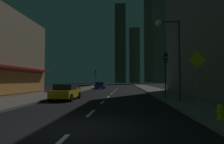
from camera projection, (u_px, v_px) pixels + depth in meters
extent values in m
cube|color=black|center=(117.00, 89.00, 38.94)|extent=(78.00, 136.00, 0.10)
cube|color=#605E59|center=(151.00, 89.00, 38.43)|extent=(4.00, 76.00, 0.15)
cube|color=#605E59|center=(84.00, 89.00, 39.46)|extent=(4.00, 76.00, 0.15)
cube|color=silver|center=(91.00, 113.00, 10.25)|extent=(0.16, 2.20, 0.01)
cube|color=silver|center=(103.00, 102.00, 15.43)|extent=(0.16, 2.20, 0.01)
cube|color=silver|center=(108.00, 97.00, 20.61)|extent=(0.16, 2.20, 0.01)
cube|color=silver|center=(112.00, 93.00, 25.79)|extent=(0.16, 2.20, 0.01)
cube|color=silver|center=(114.00, 91.00, 30.97)|extent=(0.16, 2.20, 0.01)
cube|color=silver|center=(116.00, 90.00, 36.15)|extent=(0.16, 2.20, 0.01)
cube|color=silver|center=(117.00, 89.00, 41.33)|extent=(0.16, 2.20, 0.01)
cube|color=#494536|center=(120.00, 44.00, 138.92)|extent=(7.96, 8.43, 58.17)
cube|color=#524E3E|center=(134.00, 56.00, 144.22)|extent=(7.75, 8.85, 41.81)
cube|color=#454234|center=(149.00, 38.00, 166.28)|extent=(7.62, 8.59, 79.99)
cube|color=#635E4A|center=(159.00, 28.00, 122.45)|extent=(7.56, 8.72, 72.59)
cube|color=gold|center=(66.00, 93.00, 17.29)|extent=(1.80, 4.20, 0.65)
cube|color=black|center=(66.00, 87.00, 17.12)|extent=(1.64, 2.00, 0.55)
cylinder|color=black|center=(62.00, 95.00, 18.74)|extent=(0.22, 0.68, 0.68)
cylinder|color=black|center=(79.00, 95.00, 18.61)|extent=(0.22, 0.68, 0.68)
cylinder|color=black|center=(51.00, 97.00, 15.95)|extent=(0.22, 0.68, 0.68)
cylinder|color=black|center=(71.00, 98.00, 15.82)|extent=(0.22, 0.68, 0.68)
sphere|color=white|center=(67.00, 91.00, 19.37)|extent=(0.18, 0.18, 0.18)
sphere|color=white|center=(78.00, 91.00, 19.29)|extent=(0.18, 0.18, 0.18)
cube|color=navy|center=(100.00, 86.00, 40.13)|extent=(1.80, 4.20, 0.65)
cube|color=black|center=(100.00, 83.00, 39.95)|extent=(1.64, 2.00, 0.55)
cylinder|color=black|center=(97.00, 87.00, 41.57)|extent=(0.22, 0.68, 0.68)
cylinder|color=black|center=(105.00, 87.00, 41.45)|extent=(0.22, 0.68, 0.68)
cylinder|color=black|center=(95.00, 87.00, 38.79)|extent=(0.22, 0.68, 0.68)
cylinder|color=black|center=(103.00, 87.00, 38.66)|extent=(0.22, 0.68, 0.68)
sphere|color=white|center=(99.00, 85.00, 42.21)|extent=(0.18, 0.18, 0.18)
sphere|color=white|center=(104.00, 85.00, 42.13)|extent=(0.18, 0.18, 0.18)
cylinder|color=yellow|center=(220.00, 113.00, 7.91)|extent=(0.22, 0.22, 0.55)
sphere|color=yellow|center=(220.00, 106.00, 7.92)|extent=(0.21, 0.21, 0.21)
cylinder|color=yellow|center=(220.00, 119.00, 7.90)|extent=(0.30, 0.30, 0.06)
cylinder|color=yellow|center=(216.00, 112.00, 7.92)|extent=(0.10, 0.10, 0.10)
cylinder|color=yellow|center=(224.00, 112.00, 7.90)|extent=(0.10, 0.10, 0.10)
cylinder|color=red|center=(79.00, 89.00, 31.54)|extent=(0.22, 0.22, 0.55)
sphere|color=red|center=(79.00, 87.00, 31.55)|extent=(0.21, 0.21, 0.21)
cylinder|color=red|center=(79.00, 90.00, 31.52)|extent=(0.30, 0.30, 0.06)
cylinder|color=red|center=(79.00, 88.00, 31.55)|extent=(0.10, 0.10, 0.10)
cylinder|color=red|center=(80.00, 88.00, 31.53)|extent=(0.10, 0.10, 0.10)
cylinder|color=#2D2D2D|center=(165.00, 75.00, 16.93)|extent=(0.12, 0.12, 4.20)
cube|color=black|center=(166.00, 58.00, 16.81)|extent=(0.32, 0.24, 0.90)
sphere|color=red|center=(166.00, 54.00, 16.69)|extent=(0.18, 0.18, 0.18)
sphere|color=#F2B20C|center=(166.00, 57.00, 16.68)|extent=(0.18, 0.18, 0.18)
sphere|color=#19D833|center=(166.00, 61.00, 16.67)|extent=(0.18, 0.18, 0.18)
cylinder|color=#2D2D2D|center=(96.00, 79.00, 46.26)|extent=(0.12, 0.12, 4.20)
cube|color=black|center=(96.00, 72.00, 46.13)|extent=(0.32, 0.24, 0.90)
sphere|color=red|center=(96.00, 71.00, 46.02)|extent=(0.18, 0.18, 0.18)
sphere|color=#F2B20C|center=(96.00, 72.00, 46.00)|extent=(0.18, 0.18, 0.18)
sphere|color=#19D833|center=(96.00, 73.00, 45.99)|extent=(0.18, 0.18, 0.18)
cylinder|color=#38383D|center=(179.00, 60.00, 14.92)|extent=(0.16, 0.16, 6.50)
cylinder|color=#38383D|center=(169.00, 22.00, 15.12)|extent=(1.60, 0.12, 0.12)
sphere|color=#FCF7CC|center=(159.00, 23.00, 15.17)|extent=(0.56, 0.56, 0.56)
cylinder|color=slate|center=(198.00, 89.00, 9.59)|extent=(0.08, 0.08, 2.40)
cube|color=yellow|center=(197.00, 60.00, 9.62)|extent=(0.91, 0.03, 0.91)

